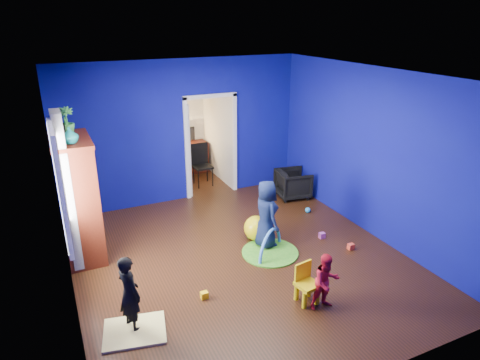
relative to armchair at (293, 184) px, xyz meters
name	(u,v)px	position (x,y,z in m)	size (l,w,h in m)	color
floor	(240,259)	(-2.10, -1.82, -0.30)	(5.00, 5.50, 0.01)	black
ceiling	(240,75)	(-2.10, -1.82, 2.60)	(5.00, 5.50, 0.01)	white
wall_back	(183,132)	(-2.10, 0.93, 1.15)	(5.00, 0.02, 2.90)	#0B0B7F
wall_front	(364,267)	(-2.10, -4.57, 1.15)	(5.00, 0.02, 2.90)	#0B0B7F
wall_left	(60,204)	(-4.60, -1.82, 1.15)	(0.02, 5.50, 2.90)	#0B0B7F
wall_right	(372,153)	(0.40, -1.82, 1.15)	(0.02, 5.50, 2.90)	#0B0B7F
alcove	(197,129)	(-1.50, 1.81, 0.95)	(1.00, 1.75, 2.50)	silver
armchair	(293,184)	(0.00, 0.00, 0.00)	(0.65, 0.67, 0.61)	black
child_black	(129,293)	(-4.00, -2.69, 0.20)	(0.37, 0.24, 1.01)	black
child_navy	(266,214)	(-1.51, -1.58, 0.28)	(0.57, 0.37, 1.17)	#0E1233
toddler_red	(326,282)	(-1.59, -3.38, 0.09)	(0.39, 0.30, 0.80)	red
vase	(70,135)	(-4.32, -0.87, 1.78)	(0.23, 0.23, 0.24)	#0D5A6E
potted_plant	(66,121)	(-4.32, -0.35, 1.87)	(0.24, 0.24, 0.43)	green
tv_armoire	(78,199)	(-4.32, -0.57, 0.68)	(0.58, 1.14, 1.96)	#401B0A
crt_tv	(81,196)	(-4.28, -0.57, 0.72)	(0.46, 0.70, 0.54)	silver
yellow_blanket	(135,331)	(-4.00, -2.79, -0.29)	(0.75, 0.60, 0.03)	#F2E07A
hopper_ball	(256,228)	(-1.56, -1.33, -0.09)	(0.43, 0.43, 0.43)	yellow
kid_chair	(307,286)	(-1.74, -3.18, -0.05)	(0.28, 0.28, 0.50)	yellow
play_mat	(270,252)	(-1.57, -1.85, -0.29)	(0.93, 0.93, 0.02)	green
toy_arch	(270,252)	(-1.57, -1.85, -0.28)	(0.83, 0.83, 0.05)	#3F8CD8
window_left	(58,187)	(-4.58, -1.47, 1.25)	(0.03, 0.95, 1.55)	white
curtain	(67,192)	(-4.47, -0.92, 0.95)	(0.14, 0.42, 2.40)	slate
doorway	(211,147)	(-1.50, 0.93, 0.75)	(1.16, 0.10, 2.10)	white
study_desk	(189,158)	(-1.50, 2.44, 0.07)	(0.88, 0.44, 0.75)	#3D140A
desk_monitor	(187,134)	(-1.50, 2.56, 0.65)	(0.40, 0.05, 0.32)	black
desk_lamp	(176,137)	(-1.78, 2.50, 0.63)	(0.14, 0.14, 0.14)	#FFD88C
folding_chair	(203,166)	(-1.50, 1.48, 0.16)	(0.40, 0.40, 0.92)	black
book_shelf	(185,90)	(-1.50, 2.55, 1.72)	(0.88, 0.24, 0.04)	white
toy_0	(351,247)	(-0.29, -2.31, -0.25)	(0.10, 0.08, 0.10)	#F04128
toy_1	(308,210)	(-0.14, -0.80, -0.25)	(0.11, 0.11, 0.11)	#2284C5
toy_2	(204,295)	(-2.98, -2.52, -0.25)	(0.10, 0.08, 0.10)	yellow
toy_3	(250,235)	(-1.65, -1.25, -0.25)	(0.11, 0.11, 0.11)	green
toy_4	(322,235)	(-0.50, -1.79, -0.25)	(0.10, 0.08, 0.10)	#C64AA3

